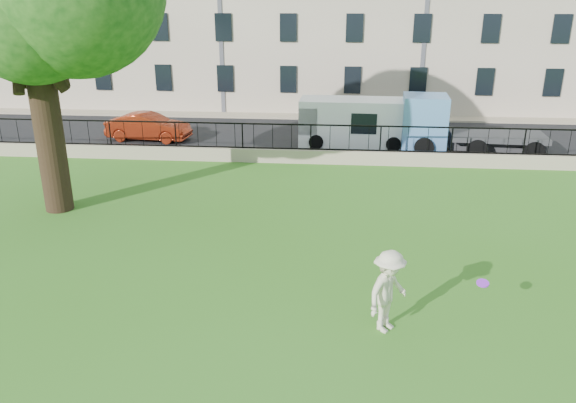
# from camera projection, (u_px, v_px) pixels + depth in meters

# --- Properties ---
(ground) EXTENTS (120.00, 120.00, 0.00)m
(ground) POSITION_uv_depth(u_px,v_px,m) (284.00, 300.00, 13.49)
(ground) COLOR #36711B
(ground) RESTS_ON ground
(retaining_wall) EXTENTS (50.00, 0.40, 0.60)m
(retaining_wall) POSITION_uv_depth(u_px,v_px,m) (310.00, 156.00, 24.62)
(retaining_wall) COLOR tan
(retaining_wall) RESTS_ON ground
(iron_railing) EXTENTS (50.00, 0.05, 1.13)m
(iron_railing) POSITION_uv_depth(u_px,v_px,m) (311.00, 137.00, 24.33)
(iron_railing) COLOR black
(iron_railing) RESTS_ON retaining_wall
(street) EXTENTS (60.00, 9.00, 0.01)m
(street) POSITION_uv_depth(u_px,v_px,m) (315.00, 138.00, 29.12)
(street) COLOR black
(street) RESTS_ON ground
(sidewalk) EXTENTS (60.00, 1.40, 0.12)m
(sidewalk) POSITION_uv_depth(u_px,v_px,m) (319.00, 117.00, 33.97)
(sidewalk) COLOR tan
(sidewalk) RESTS_ON ground
(man) EXTENTS (1.31, 1.38, 1.88)m
(man) POSITION_uv_depth(u_px,v_px,m) (388.00, 291.00, 11.99)
(man) COLOR beige
(man) RESTS_ON ground
(frisbee) EXTENTS (0.36, 0.36, 0.12)m
(frisbee) POSITION_uv_depth(u_px,v_px,m) (483.00, 283.00, 12.19)
(frisbee) COLOR #9627E0
(red_sedan) EXTENTS (4.31, 1.85, 1.38)m
(red_sedan) POSITION_uv_depth(u_px,v_px,m) (148.00, 127.00, 28.39)
(red_sedan) COLOR maroon
(red_sedan) RESTS_ON street
(white_van) EXTENTS (5.44, 2.26, 2.26)m
(white_van) POSITION_uv_depth(u_px,v_px,m) (355.00, 122.00, 27.35)
(white_van) COLOR white
(white_van) RESTS_ON street
(blue_truck) EXTENTS (6.40, 2.64, 2.63)m
(blue_truck) POSITION_uv_depth(u_px,v_px,m) (471.00, 125.00, 25.90)
(blue_truck) COLOR #5487C7
(blue_truck) RESTS_ON street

